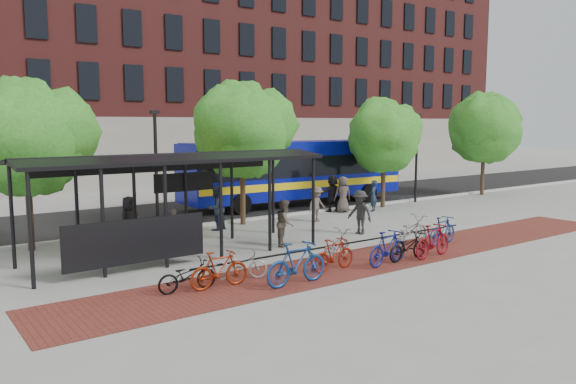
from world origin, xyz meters
TOP-DOWN VIEW (x-y plane):
  - ground at (0.00, 0.00)m, footprint 160.00×160.00m
  - asphalt_street at (0.00, 8.00)m, footprint 160.00×8.00m
  - curb at (0.00, 4.00)m, footprint 160.00×0.25m
  - brick_strip at (-2.00, -5.00)m, footprint 24.00×3.00m
  - bike_rack_rail at (-3.30, -4.10)m, footprint 12.00×0.05m
  - building_brick at (10.00, 26.00)m, footprint 55.00×14.00m
  - bus_shelter at (-8.13, -0.48)m, footprint 10.60×3.07m
  - tree_a at (-11.91, 3.35)m, footprint 4.90×4.00m
  - tree_b at (-2.90, 3.35)m, footprint 5.15×4.20m
  - tree_c at (6.09, 3.35)m, footprint 4.66×3.80m
  - tree_d at (15.10, 3.35)m, footprint 5.39×4.40m
  - lamp_post_left at (-7.00, 3.60)m, footprint 0.35×0.20m
  - lamp_post_right at (9.00, 3.60)m, footprint 0.35×0.20m
  - bus at (2.65, 6.90)m, footprint 13.37×3.63m
  - bike_0 at (-9.62, -4.61)m, footprint 1.72×0.67m
  - bike_1 at (-8.75, -4.85)m, footprint 1.80×0.56m
  - bike_2 at (-7.82, -4.39)m, footprint 1.77×1.22m
  - bike_3 at (-6.81, -5.88)m, footprint 2.12×0.64m
  - bike_5 at (-4.93, -5.31)m, footprint 1.76×0.60m
  - bike_6 at (-3.99, -4.34)m, footprint 2.07×1.43m
  - bike_7 at (-3.05, -5.81)m, footprint 1.97×0.80m
  - bike_8 at (-2.02, -5.74)m, footprint 1.80×0.67m
  - bike_9 at (-1.03, -6.00)m, footprint 2.00×0.76m
  - bike_10 at (-0.17, -4.20)m, footprint 2.21×1.04m
  - bike_11 at (0.92, -4.83)m, footprint 1.87×0.78m
  - pedestrian_0 at (-8.86, 1.82)m, footprint 1.11×1.01m
  - pedestrian_1 at (-7.69, 0.55)m, footprint 0.65×0.55m
  - pedestrian_2 at (-4.66, 2.79)m, footprint 1.12×0.99m
  - pedestrian_3 at (0.18, 1.85)m, footprint 1.14×0.76m
  - pedestrian_5 at (2.72, 3.73)m, footprint 1.84×0.79m
  - pedestrian_6 at (2.99, 3.22)m, footprint 1.05×0.83m
  - pedestrian_7 at (4.53, 2.56)m, footprint 0.71×0.65m
  - pedestrian_8 at (-4.07, -1.50)m, footprint 1.07×1.08m
  - pedestrian_9 at (-0.24, -1.50)m, footprint 0.85×1.27m

SIDE VIEW (x-z plane):
  - ground at x=0.00m, z-range 0.00..0.00m
  - bike_rack_rail at x=-3.30m, z-range -0.47..0.47m
  - brick_strip at x=-2.00m, z-range 0.00..0.01m
  - asphalt_street at x=0.00m, z-range 0.00..0.01m
  - curb at x=0.00m, z-range 0.00..0.12m
  - bike_2 at x=-7.82m, z-range 0.00..0.88m
  - bike_0 at x=-9.62m, z-range 0.00..0.89m
  - bike_8 at x=-2.02m, z-range 0.00..0.94m
  - bike_6 at x=-3.99m, z-range 0.00..1.03m
  - bike_5 at x=-4.93m, z-range 0.00..1.04m
  - bike_1 at x=-8.75m, z-range 0.00..1.07m
  - bike_11 at x=0.92m, z-range 0.00..1.09m
  - bike_10 at x=-0.17m, z-range 0.00..1.12m
  - bike_7 at x=-3.05m, z-range 0.00..1.15m
  - bike_9 at x=-1.03m, z-range 0.00..1.17m
  - bike_3 at x=-6.81m, z-range 0.00..1.26m
  - pedestrian_1 at x=-7.69m, z-range 0.00..1.53m
  - pedestrian_7 at x=4.53m, z-range 0.00..1.64m
  - pedestrian_3 at x=0.18m, z-range 0.00..1.64m
  - pedestrian_8 at x=-4.07m, z-range 0.00..1.76m
  - pedestrian_9 at x=-0.24m, z-range 0.00..1.84m
  - pedestrian_6 at x=2.99m, z-range 0.00..1.88m
  - pedestrian_0 at x=-8.86m, z-range 0.00..1.91m
  - pedestrian_5 at x=2.72m, z-range 0.00..1.92m
  - pedestrian_2 at x=-4.66m, z-range 0.00..1.93m
  - bus at x=2.65m, z-range 0.27..3.84m
  - lamp_post_left at x=-7.00m, z-range 0.18..5.31m
  - lamp_post_right at x=9.00m, z-range 0.18..5.31m
  - bus_shelter at x=-8.13m, z-range 1.20..4.80m
  - tree_c at x=6.09m, z-range 1.09..7.02m
  - tree_a at x=-11.91m, z-range 1.15..7.33m
  - tree_b at x=-2.90m, z-range 1.22..7.69m
  - tree_d at x=15.10m, z-range 1.19..7.74m
  - building_brick at x=10.00m, z-range 0.00..20.00m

